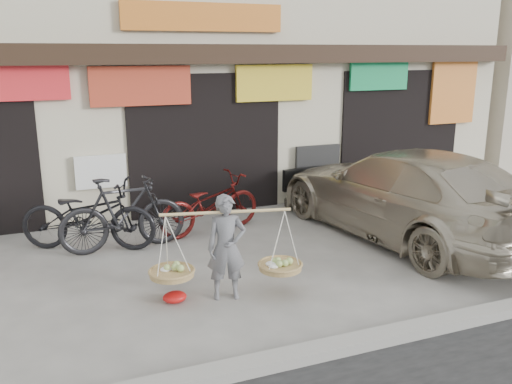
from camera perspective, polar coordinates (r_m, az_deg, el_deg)
name	(u,v)px	position (r m, az deg, el deg)	size (l,w,h in m)	color
ground	(279,278)	(7.74, 2.41, -9.04)	(70.00, 70.00, 0.00)	gray
kerb	(354,343)	(6.14, 10.30, -15.38)	(70.00, 0.25, 0.12)	gray
shophouse_block	(168,36)	(13.21, -9.25, 15.94)	(14.00, 6.32, 7.00)	beige
street_vendor	(227,252)	(6.95, -3.12, -6.35)	(1.93, 0.87, 1.37)	slate
bike_0	(88,215)	(9.03, -17.25, -2.35)	(0.76, 2.17, 1.14)	black
bike_1	(123,214)	(8.85, -13.83, -2.23)	(0.57, 2.01, 1.21)	black
bike_2	(210,204)	(9.50, -4.86, -1.25)	(0.68, 1.96, 1.03)	#57100E
suv	(403,193)	(9.56, 15.27, -0.10)	(2.82, 5.47, 1.52)	#ABA08A
red_bag	(175,297)	(7.09, -8.55, -10.88)	(0.31, 0.25, 0.14)	red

